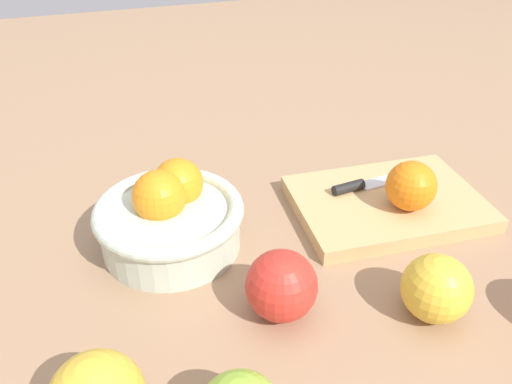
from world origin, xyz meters
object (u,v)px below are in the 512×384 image
object	(u,v)px
orange_on_board	(411,186)
apple_front_left	(281,286)
apple_front_right	(436,288)
knife	(369,183)
cutting_board	(387,203)
bowl	(170,217)

from	to	relation	value
orange_on_board	apple_front_left	size ratio (longest dim) A/B	0.85
orange_on_board	apple_front_left	world-z (taller)	orange_on_board
orange_on_board	apple_front_right	distance (m)	0.17
knife	apple_front_left	xyz separation A→B (m)	(-0.19, -0.16, 0.01)
cutting_board	apple_front_right	world-z (taller)	apple_front_right
bowl	apple_front_left	world-z (taller)	bowl
knife	apple_front_left	size ratio (longest dim) A/B	2.08
knife	orange_on_board	bearing A→B (deg)	-67.18
cutting_board	orange_on_board	world-z (taller)	orange_on_board
bowl	orange_on_board	bearing A→B (deg)	-8.38
bowl	knife	bearing A→B (deg)	2.99
knife	apple_front_right	size ratio (longest dim) A/B	2.17
apple_front_left	orange_on_board	bearing A→B (deg)	26.13
orange_on_board	apple_front_right	bearing A→B (deg)	-111.88
cutting_board	apple_front_left	distance (m)	0.24
knife	apple_front_left	world-z (taller)	apple_front_left
cutting_board	knife	distance (m)	0.04
apple_front_right	orange_on_board	bearing A→B (deg)	68.12
cutting_board	apple_front_right	bearing A→B (deg)	-105.22
cutting_board	orange_on_board	xyz separation A→B (m)	(0.01, -0.03, 0.04)
cutting_board	knife	bearing A→B (deg)	110.64
orange_on_board	knife	size ratio (longest dim) A/B	0.41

